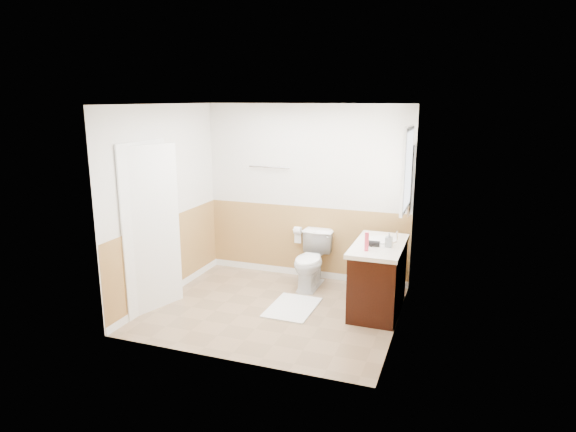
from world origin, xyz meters
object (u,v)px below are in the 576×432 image
at_px(soap_dispenser, 389,240).
at_px(bath_mat, 292,307).
at_px(lotion_bottle, 367,242).
at_px(vanity_cabinet, 378,279).
at_px(toilet, 311,261).

bearing_deg(soap_dispenser, bath_mat, -168.05).
bearing_deg(bath_mat, soap_dispenser, 11.95).
bearing_deg(lotion_bottle, vanity_cabinet, 73.29).
height_order(vanity_cabinet, lotion_bottle, lotion_bottle).
distance_m(lotion_bottle, soap_dispenser, 0.33).
xyz_separation_m(lotion_bottle, soap_dispenser, (0.22, 0.24, -0.02)).
xyz_separation_m(bath_mat, vanity_cabinet, (1.00, 0.33, 0.39)).
distance_m(bath_mat, vanity_cabinet, 1.13).
bearing_deg(soap_dispenser, toilet, 154.02).
distance_m(bath_mat, soap_dispenser, 1.48).
relative_size(toilet, soap_dispenser, 4.30).
bearing_deg(vanity_cabinet, soap_dispenser, -36.90).
distance_m(toilet, vanity_cabinet, 1.10).
bearing_deg(soap_dispenser, lotion_bottle, -132.16).
bearing_deg(vanity_cabinet, bath_mat, -161.91).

